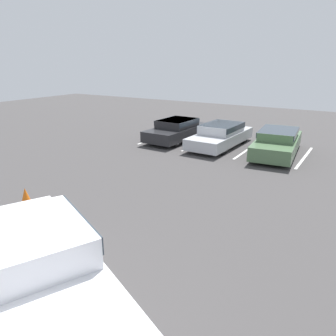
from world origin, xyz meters
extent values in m
plane|color=#423F3F|center=(0.00, 0.00, 0.00)|extent=(60.00, 60.00, 0.00)
cube|color=white|center=(-5.79, 13.53, 0.00)|extent=(0.12, 4.12, 0.01)
cube|color=white|center=(-3.05, 13.53, 0.00)|extent=(0.12, 4.12, 0.01)
cube|color=white|center=(-0.30, 13.53, 0.00)|extent=(0.12, 4.12, 0.01)
cube|color=white|center=(2.44, 13.53, 0.00)|extent=(0.12, 4.12, 0.01)
cube|color=silver|center=(0.41, 0.28, 0.70)|extent=(6.02, 4.23, 0.91)
cube|color=silver|center=(0.15, 0.40, 1.44)|extent=(2.64, 2.55, 0.57)
cube|color=#2D3842|center=(0.15, 0.40, 1.57)|extent=(2.63, 2.59, 0.32)
cylinder|color=black|center=(-0.79, 1.77, 0.42)|extent=(0.88, 0.61, 0.84)
cylinder|color=#ADADB2|center=(-0.79, 1.77, 0.42)|extent=(0.54, 0.47, 0.46)
cube|color=#232326|center=(-4.46, 13.36, 0.48)|extent=(1.96, 4.36, 0.59)
cube|color=#232326|center=(-4.46, 13.44, 0.98)|extent=(1.67, 2.29, 0.42)
cube|color=#2D3842|center=(-4.46, 13.44, 1.07)|extent=(1.75, 2.25, 0.25)
cylinder|color=black|center=(-3.72, 12.08, 0.34)|extent=(0.24, 0.68, 0.67)
cylinder|color=#ADADB2|center=(-3.72, 12.08, 0.34)|extent=(0.24, 0.38, 0.37)
cylinder|color=black|center=(-5.29, 12.14, 0.34)|extent=(0.24, 0.68, 0.67)
cylinder|color=#ADADB2|center=(-5.29, 12.14, 0.34)|extent=(0.24, 0.38, 0.37)
cylinder|color=black|center=(-3.64, 14.58, 0.34)|extent=(0.24, 0.68, 0.67)
cylinder|color=#ADADB2|center=(-3.64, 14.58, 0.34)|extent=(0.24, 0.38, 0.37)
cylinder|color=black|center=(-5.20, 14.63, 0.34)|extent=(0.24, 0.68, 0.67)
cylinder|color=#ADADB2|center=(-5.20, 14.63, 0.34)|extent=(0.24, 0.38, 0.37)
cube|color=#B7BABF|center=(-1.79, 13.40, 0.45)|extent=(1.95, 4.84, 0.56)
cube|color=#B7BABF|center=(-1.79, 13.50, 0.96)|extent=(1.66, 2.54, 0.46)
cube|color=#2D3842|center=(-1.79, 13.50, 1.05)|extent=(1.73, 2.49, 0.28)
cylinder|color=black|center=(-1.06, 11.99, 0.32)|extent=(0.24, 0.64, 0.64)
cylinder|color=#ADADB2|center=(-1.06, 11.99, 0.32)|extent=(0.24, 0.36, 0.35)
cylinder|color=black|center=(-2.61, 12.04, 0.32)|extent=(0.24, 0.64, 0.64)
cylinder|color=#ADADB2|center=(-2.61, 12.04, 0.32)|extent=(0.24, 0.36, 0.35)
cylinder|color=black|center=(-0.97, 14.76, 0.32)|extent=(0.24, 0.64, 0.64)
cylinder|color=#ADADB2|center=(-0.97, 14.76, 0.32)|extent=(0.24, 0.36, 0.35)
cylinder|color=black|center=(-2.53, 14.81, 0.32)|extent=(0.24, 0.64, 0.64)
cylinder|color=#ADADB2|center=(-2.53, 14.81, 0.32)|extent=(0.24, 0.36, 0.35)
cube|color=#4C6B47|center=(1.17, 13.33, 0.49)|extent=(2.26, 4.90, 0.63)
cube|color=#4C6B47|center=(1.16, 13.42, 1.01)|extent=(1.82, 2.61, 0.41)
cube|color=#2D3842|center=(1.16, 13.42, 1.09)|extent=(1.89, 2.57, 0.24)
cylinder|color=black|center=(2.06, 12.03, 0.31)|extent=(0.30, 0.64, 0.62)
cylinder|color=#ADADB2|center=(2.06, 12.03, 0.31)|extent=(0.28, 0.36, 0.34)
cylinder|color=black|center=(0.54, 11.88, 0.31)|extent=(0.30, 0.64, 0.62)
cylinder|color=#ADADB2|center=(0.54, 11.88, 0.31)|extent=(0.28, 0.36, 0.34)
cylinder|color=black|center=(1.79, 14.77, 0.31)|extent=(0.30, 0.64, 0.62)
cylinder|color=#ADADB2|center=(1.79, 14.77, 0.31)|extent=(0.28, 0.36, 0.34)
cylinder|color=black|center=(0.27, 14.62, 0.31)|extent=(0.30, 0.64, 0.62)
cylinder|color=#ADADB2|center=(0.27, 14.62, 0.31)|extent=(0.28, 0.36, 0.34)
cube|color=black|center=(-4.11, 3.29, 0.01)|extent=(0.46, 0.46, 0.03)
cone|color=orange|center=(-4.11, 3.29, 0.28)|extent=(0.35, 0.35, 0.56)
cube|color=#B7B2A8|center=(-2.10, 16.30, 0.07)|extent=(1.90, 0.20, 0.14)
camera|label=1|loc=(4.69, -2.47, 4.36)|focal=35.00mm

